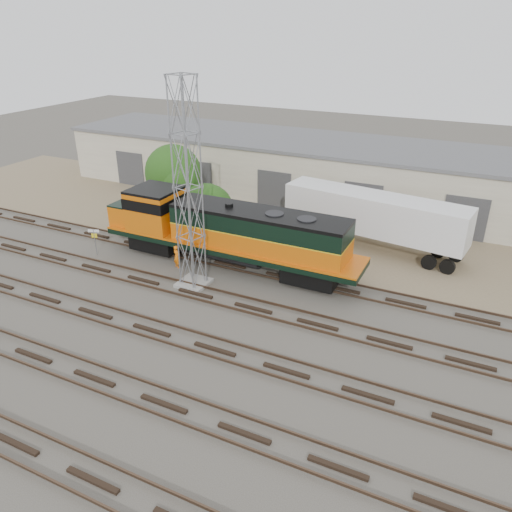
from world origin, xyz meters
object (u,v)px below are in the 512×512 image
at_px(worker, 177,256).
at_px(locomotive, 225,231).
at_px(semi_trailer, 378,216).
at_px(signal_tower, 188,191).

bearing_deg(worker, locomotive, -124.63).
distance_m(worker, semi_trailer, 14.69).
height_order(signal_tower, semi_trailer, signal_tower).
xyz_separation_m(locomotive, worker, (-2.86, -1.81, -1.73)).
distance_m(locomotive, signal_tower, 5.08).
bearing_deg(semi_trailer, locomotive, -132.20).
relative_size(signal_tower, worker, 7.91).
distance_m(signal_tower, worker, 6.15).
height_order(locomotive, semi_trailer, locomotive).
bearing_deg(semi_trailer, worker, -133.89).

